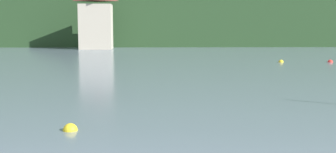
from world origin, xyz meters
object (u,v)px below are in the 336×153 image
shore_building_westcentral (96,22)px  mooring_buoy_mid (330,62)px  mooring_buoy_near (70,131)px  mooring_buoy_far (281,62)px

shore_building_westcentral → mooring_buoy_mid: bearing=-44.6°
shore_building_westcentral → mooring_buoy_near: 57.50m
mooring_buoy_far → mooring_buoy_mid: bearing=-1.1°
shore_building_westcentral → mooring_buoy_near: shore_building_westcentral is taller
mooring_buoy_near → mooring_buoy_mid: bearing=53.4°
shore_building_westcentral → mooring_buoy_mid: size_ratio=16.76×
shore_building_westcentral → mooring_buoy_near: size_ratio=17.91×
mooring_buoy_near → mooring_buoy_far: 33.16m
mooring_buoy_mid → mooring_buoy_far: 5.20m
mooring_buoy_near → mooring_buoy_mid: size_ratio=0.94×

